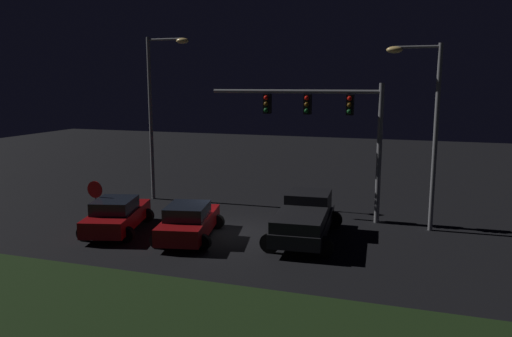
# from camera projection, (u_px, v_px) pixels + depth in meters

# --- Properties ---
(ground_plane) EXTENTS (80.00, 80.00, 0.00)m
(ground_plane) POSITION_uv_depth(u_px,v_px,m) (234.00, 231.00, 22.18)
(ground_plane) COLOR black
(grass_median) EXTENTS (24.99, 6.35, 0.10)m
(grass_median) POSITION_uv_depth(u_px,v_px,m) (119.00, 320.00, 13.78)
(grass_median) COLOR black
(grass_median) RESTS_ON ground_plane
(pickup_truck) EXTENTS (3.14, 5.53, 1.80)m
(pickup_truck) POSITION_uv_depth(u_px,v_px,m) (305.00, 216.00, 21.00)
(pickup_truck) COLOR black
(pickup_truck) RESTS_ON ground_plane
(car_sedan) EXTENTS (3.05, 4.67, 1.51)m
(car_sedan) POSITION_uv_depth(u_px,v_px,m) (189.00, 221.00, 21.07)
(car_sedan) COLOR maroon
(car_sedan) RESTS_ON ground_plane
(car_sedan_far) EXTENTS (3.18, 4.71, 1.51)m
(car_sedan_far) POSITION_uv_depth(u_px,v_px,m) (117.00, 215.00, 22.07)
(car_sedan_far) COLOR maroon
(car_sedan_far) RESTS_ON ground_plane
(traffic_signal_gantry) EXTENTS (8.32, 0.56, 6.50)m
(traffic_signal_gantry) POSITION_uv_depth(u_px,v_px,m) (327.00, 117.00, 23.52)
(traffic_signal_gantry) COLOR slate
(traffic_signal_gantry) RESTS_ON ground_plane
(street_lamp_left) EXTENTS (2.51, 0.44, 8.94)m
(street_lamp_left) POSITION_uv_depth(u_px,v_px,m) (158.00, 100.00, 27.41)
(street_lamp_left) COLOR slate
(street_lamp_left) RESTS_ON ground_plane
(street_lamp_right) EXTENTS (2.33, 0.44, 8.16)m
(street_lamp_right) POSITION_uv_depth(u_px,v_px,m) (426.00, 115.00, 21.65)
(street_lamp_right) COLOR slate
(street_lamp_right) RESTS_ON ground_plane
(stop_sign) EXTENTS (0.76, 0.08, 2.23)m
(stop_sign) POSITION_uv_depth(u_px,v_px,m) (95.00, 196.00, 22.17)
(stop_sign) COLOR slate
(stop_sign) RESTS_ON ground_plane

